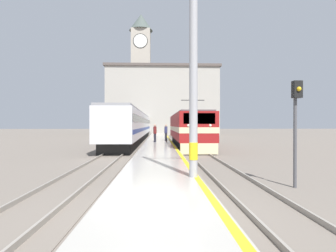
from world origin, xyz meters
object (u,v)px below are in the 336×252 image
(clock_tower, at_px, (141,70))
(catenary_mast, at_px, (195,65))
(second_waiting_passenger, at_px, (155,133))
(passenger_train, at_px, (138,126))
(locomotive_train, at_px, (188,129))
(signal_post, at_px, (296,116))
(person_on_platform, at_px, (166,132))

(clock_tower, bearing_deg, catenary_mast, -84.17)
(second_waiting_passenger, bearing_deg, passenger_train, 101.96)
(locomotive_train, relative_size, signal_post, 3.98)
(signal_post, bearing_deg, second_waiting_passenger, 106.35)
(passenger_train, relative_size, clock_tower, 1.56)
(catenary_mast, bearing_deg, second_waiting_passenger, 95.25)
(person_on_platform, bearing_deg, locomotive_train, -53.43)
(second_waiting_passenger, relative_size, clock_tower, 0.06)
(passenger_train, xyz_separation_m, clock_tower, (-1.03, 23.01, 13.41))
(passenger_train, xyz_separation_m, signal_post, (8.18, -31.70, 0.52))
(locomotive_train, relative_size, passenger_train, 0.33)
(signal_post, bearing_deg, clock_tower, 99.56)
(person_on_platform, bearing_deg, catenary_mast, -88.68)
(person_on_platform, xyz_separation_m, second_waiting_passenger, (-1.19, -2.08, 0.01))
(locomotive_train, height_order, passenger_train, locomotive_train)
(locomotive_train, bearing_deg, catenary_mast, -95.57)
(clock_tower, height_order, signal_post, clock_tower)
(locomotive_train, xyz_separation_m, person_on_platform, (-2.15, 2.89, -0.35))
(second_waiting_passenger, distance_m, clock_tower, 39.50)
(person_on_platform, bearing_deg, passenger_train, 109.42)
(locomotive_train, relative_size, catenary_mast, 1.90)
(locomotive_train, distance_m, second_waiting_passenger, 3.45)
(catenary_mast, xyz_separation_m, person_on_platform, (-0.47, 20.13, -2.91))
(clock_tower, bearing_deg, signal_post, -80.44)
(locomotive_train, xyz_separation_m, passenger_train, (-6.24, 14.51, 0.28))
(locomotive_train, xyz_separation_m, catenary_mast, (-1.68, -17.24, 2.57))
(passenger_train, height_order, clock_tower, clock_tower)
(person_on_platform, distance_m, signal_post, 20.53)
(catenary_mast, height_order, second_waiting_passenger, catenary_mast)
(locomotive_train, bearing_deg, second_waiting_passenger, 166.35)
(locomotive_train, xyz_separation_m, clock_tower, (-7.27, 37.53, 13.69))
(catenary_mast, relative_size, second_waiting_passenger, 4.32)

